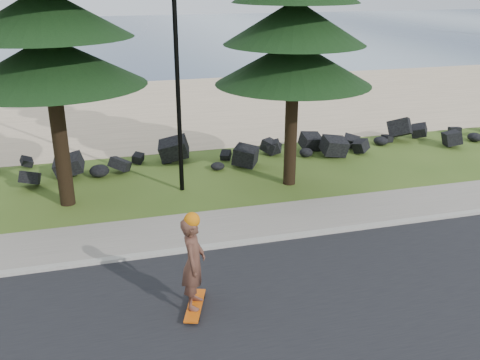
{
  "coord_description": "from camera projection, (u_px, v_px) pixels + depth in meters",
  "views": [
    {
      "loc": [
        -2.43,
        -12.58,
        6.48
      ],
      "look_at": [
        1.04,
        0.0,
        1.42
      ],
      "focal_mm": 40.0,
      "sensor_mm": 36.0,
      "label": 1
    }
  ],
  "objects": [
    {
      "name": "ground",
      "position": [
        202.0,
        233.0,
        14.25
      ],
      "size": [
        160.0,
        160.0,
        0.0
      ],
      "primitive_type": "plane",
      "color": "#3C591B",
      "rests_on": "ground"
    },
    {
      "name": "road",
      "position": [
        250.0,
        336.0,
        10.2
      ],
      "size": [
        160.0,
        7.0,
        0.02
      ],
      "primitive_type": "cube",
      "color": "black",
      "rests_on": "ground"
    },
    {
      "name": "kerb",
      "position": [
        210.0,
        247.0,
        13.42
      ],
      "size": [
        160.0,
        0.2,
        0.1
      ],
      "primitive_type": "cube",
      "color": "#AFAA9E",
      "rests_on": "ground"
    },
    {
      "name": "sidewalk",
      "position": [
        201.0,
        229.0,
        14.41
      ],
      "size": [
        160.0,
        2.0,
        0.08
      ],
      "primitive_type": "cube",
      "color": "gray",
      "rests_on": "ground"
    },
    {
      "name": "beach_sand",
      "position": [
        145.0,
        109.0,
        27.28
      ],
      "size": [
        160.0,
        15.0,
        0.01
      ],
      "primitive_type": "cube",
      "color": "tan",
      "rests_on": "ground"
    },
    {
      "name": "ocean",
      "position": [
        110.0,
        35.0,
        60.08
      ],
      "size": [
        160.0,
        58.0,
        0.01
      ],
      "primitive_type": "cube",
      "color": "#394F6D",
      "rests_on": "ground"
    },
    {
      "name": "seawall_boulders",
      "position": [
        171.0,
        165.0,
        19.28
      ],
      "size": [
        60.0,
        2.4,
        1.1
      ],
      "primitive_type": null,
      "color": "black",
      "rests_on": "ground"
    },
    {
      "name": "lamp_post",
      "position": [
        177.0,
        59.0,
        15.63
      ],
      "size": [
        0.25,
        0.14,
        8.14
      ],
      "color": "black",
      "rests_on": "ground"
    },
    {
      "name": "skateboarder",
      "position": [
        193.0,
        263.0,
        10.61
      ],
      "size": [
        0.68,
        1.2,
        2.18
      ],
      "rotation": [
        0.0,
        0.0,
        1.23
      ],
      "color": "#DC570C",
      "rests_on": "ground"
    }
  ]
}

